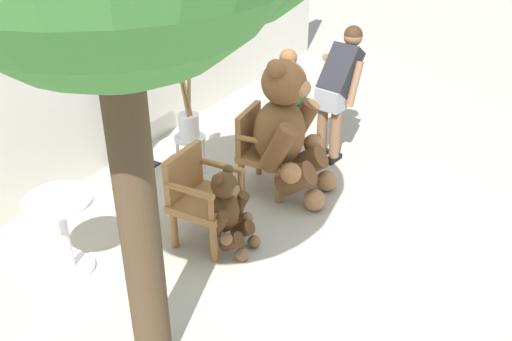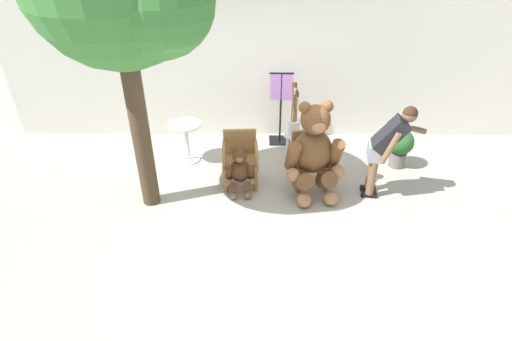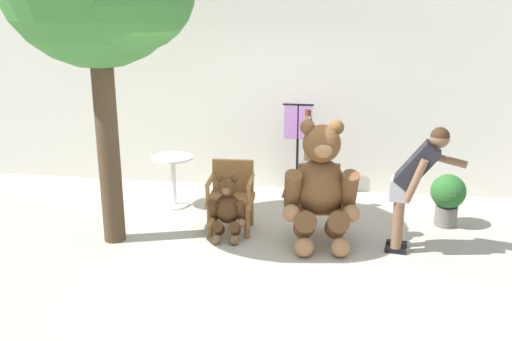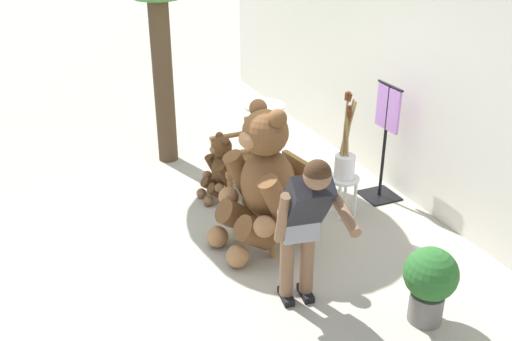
{
  "view_description": "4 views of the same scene",
  "coord_description": "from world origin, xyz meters",
  "px_view_note": "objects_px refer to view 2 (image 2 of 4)",
  "views": [
    {
      "loc": [
        -3.97,
        -2.08,
        3.15
      ],
      "look_at": [
        -0.23,
        0.21,
        0.67
      ],
      "focal_mm": 40.0,
      "sensor_mm": 36.0,
      "label": 1
    },
    {
      "loc": [
        -0.26,
        -4.88,
        3.61
      ],
      "look_at": [
        -0.3,
        -0.03,
        0.6
      ],
      "focal_mm": 28.0,
      "sensor_mm": 36.0,
      "label": 2
    },
    {
      "loc": [
        0.79,
        -6.0,
        2.82
      ],
      "look_at": [
        -0.19,
        0.25,
        0.89
      ],
      "focal_mm": 40.0,
      "sensor_mm": 36.0,
      "label": 3
    },
    {
      "loc": [
        5.05,
        -1.64,
        3.15
      ],
      "look_at": [
        0.11,
        0.47,
        0.61
      ],
      "focal_mm": 40.0,
      "sensor_mm": 36.0,
      "label": 4
    }
  ],
  "objects_px": {
    "wooden_chair_left": "(240,157)",
    "clothing_display_stand": "(281,106)",
    "potted_plant": "(400,146)",
    "round_side_table": "(187,138)",
    "wooden_chair_right": "(309,157)",
    "white_stool": "(293,140)",
    "teddy_bear_large": "(314,151)",
    "brush_bucket": "(294,123)",
    "person_visitor": "(387,144)",
    "teddy_bear_small": "(240,171)"
  },
  "relations": [
    {
      "from": "clothing_display_stand",
      "to": "round_side_table",
      "type": "bearing_deg",
      "value": -155.49
    },
    {
      "from": "wooden_chair_right",
      "to": "clothing_display_stand",
      "type": "xyz_separation_m",
      "value": [
        -0.4,
        1.45,
        0.26
      ]
    },
    {
      "from": "teddy_bear_large",
      "to": "white_stool",
      "type": "height_order",
      "value": "teddy_bear_large"
    },
    {
      "from": "brush_bucket",
      "to": "clothing_display_stand",
      "type": "relative_size",
      "value": 0.7
    },
    {
      "from": "brush_bucket",
      "to": "clothing_display_stand",
      "type": "bearing_deg",
      "value": 107.64
    },
    {
      "from": "wooden_chair_right",
      "to": "round_side_table",
      "type": "relative_size",
      "value": 1.19
    },
    {
      "from": "teddy_bear_small",
      "to": "round_side_table",
      "type": "xyz_separation_m",
      "value": [
        -0.97,
        0.97,
        0.06
      ]
    },
    {
      "from": "brush_bucket",
      "to": "round_side_table",
      "type": "distance_m",
      "value": 1.88
    },
    {
      "from": "wooden_chair_left",
      "to": "brush_bucket",
      "type": "height_order",
      "value": "brush_bucket"
    },
    {
      "from": "wooden_chair_left",
      "to": "teddy_bear_small",
      "type": "relative_size",
      "value": 1.08
    },
    {
      "from": "teddy_bear_large",
      "to": "round_side_table",
      "type": "relative_size",
      "value": 2.06
    },
    {
      "from": "teddy_bear_small",
      "to": "potted_plant",
      "type": "distance_m",
      "value": 2.81
    },
    {
      "from": "potted_plant",
      "to": "wooden_chair_left",
      "type": "bearing_deg",
      "value": -168.89
    },
    {
      "from": "person_visitor",
      "to": "brush_bucket",
      "type": "bearing_deg",
      "value": 137.6
    },
    {
      "from": "potted_plant",
      "to": "clothing_display_stand",
      "type": "bearing_deg",
      "value": 155.37
    },
    {
      "from": "wooden_chair_left",
      "to": "potted_plant",
      "type": "bearing_deg",
      "value": 11.11
    },
    {
      "from": "teddy_bear_large",
      "to": "round_side_table",
      "type": "bearing_deg",
      "value": 155.38
    },
    {
      "from": "brush_bucket",
      "to": "white_stool",
      "type": "bearing_deg",
      "value": 28.51
    },
    {
      "from": "wooden_chair_left",
      "to": "clothing_display_stand",
      "type": "bearing_deg",
      "value": 64.24
    },
    {
      "from": "wooden_chair_right",
      "to": "teddy_bear_small",
      "type": "xyz_separation_m",
      "value": [
        -1.09,
        -0.28,
        -0.07
      ]
    },
    {
      "from": "teddy_bear_small",
      "to": "brush_bucket",
      "type": "xyz_separation_m",
      "value": [
        0.9,
        1.09,
        0.29
      ]
    },
    {
      "from": "teddy_bear_small",
      "to": "potted_plant",
      "type": "xyz_separation_m",
      "value": [
        2.69,
        0.81,
        0.01
      ]
    },
    {
      "from": "round_side_table",
      "to": "potted_plant",
      "type": "xyz_separation_m",
      "value": [
        3.66,
        -0.16,
        -0.05
      ]
    },
    {
      "from": "teddy_bear_small",
      "to": "white_stool",
      "type": "height_order",
      "value": "teddy_bear_small"
    },
    {
      "from": "wooden_chair_right",
      "to": "teddy_bear_large",
      "type": "relative_size",
      "value": 0.58
    },
    {
      "from": "round_side_table",
      "to": "white_stool",
      "type": "bearing_deg",
      "value": 3.57
    },
    {
      "from": "wooden_chair_right",
      "to": "white_stool",
      "type": "bearing_deg",
      "value": 103.34
    },
    {
      "from": "wooden_chair_right",
      "to": "person_visitor",
      "type": "xyz_separation_m",
      "value": [
        1.06,
        -0.34,
        0.43
      ]
    },
    {
      "from": "teddy_bear_small",
      "to": "brush_bucket",
      "type": "height_order",
      "value": "brush_bucket"
    },
    {
      "from": "wooden_chair_left",
      "to": "wooden_chair_right",
      "type": "height_order",
      "value": "same"
    },
    {
      "from": "teddy_bear_large",
      "to": "potted_plant",
      "type": "xyz_separation_m",
      "value": [
        1.58,
        0.79,
        -0.33
      ]
    },
    {
      "from": "wooden_chair_right",
      "to": "teddy_bear_large",
      "type": "xyz_separation_m",
      "value": [
        0.02,
        -0.26,
        0.27
      ]
    },
    {
      "from": "teddy_bear_small",
      "to": "clothing_display_stand",
      "type": "bearing_deg",
      "value": 68.2
    },
    {
      "from": "potted_plant",
      "to": "clothing_display_stand",
      "type": "xyz_separation_m",
      "value": [
        -2.0,
        0.92,
        0.32
      ]
    },
    {
      "from": "wooden_chair_left",
      "to": "teddy_bear_small",
      "type": "height_order",
      "value": "wooden_chair_left"
    },
    {
      "from": "teddy_bear_large",
      "to": "teddy_bear_small",
      "type": "distance_m",
      "value": 1.16
    },
    {
      "from": "teddy_bear_small",
      "to": "clothing_display_stand",
      "type": "height_order",
      "value": "clothing_display_stand"
    },
    {
      "from": "person_visitor",
      "to": "brush_bucket",
      "type": "relative_size",
      "value": 1.56
    },
    {
      "from": "round_side_table",
      "to": "clothing_display_stand",
      "type": "xyz_separation_m",
      "value": [
        1.66,
        0.76,
        0.27
      ]
    },
    {
      "from": "teddy_bear_small",
      "to": "potted_plant",
      "type": "relative_size",
      "value": 1.17
    },
    {
      "from": "white_stool",
      "to": "clothing_display_stand",
      "type": "xyz_separation_m",
      "value": [
        -0.21,
        0.64,
        0.36
      ]
    },
    {
      "from": "white_stool",
      "to": "potted_plant",
      "type": "relative_size",
      "value": 0.68
    },
    {
      "from": "wooden_chair_left",
      "to": "teddy_bear_small",
      "type": "bearing_deg",
      "value": -88.83
    },
    {
      "from": "teddy_bear_large",
      "to": "teddy_bear_small",
      "type": "relative_size",
      "value": 1.87
    },
    {
      "from": "person_visitor",
      "to": "white_stool",
      "type": "distance_m",
      "value": 1.78
    },
    {
      "from": "wooden_chair_left",
      "to": "white_stool",
      "type": "bearing_deg",
      "value": 41.76
    },
    {
      "from": "person_visitor",
      "to": "brush_bucket",
      "type": "distance_m",
      "value": 1.71
    },
    {
      "from": "wooden_chair_right",
      "to": "potted_plant",
      "type": "distance_m",
      "value": 1.69
    },
    {
      "from": "wooden_chair_right",
      "to": "brush_bucket",
      "type": "xyz_separation_m",
      "value": [
        -0.19,
        0.81,
        0.21
      ]
    },
    {
      "from": "teddy_bear_small",
      "to": "white_stool",
      "type": "relative_size",
      "value": 1.72
    }
  ]
}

